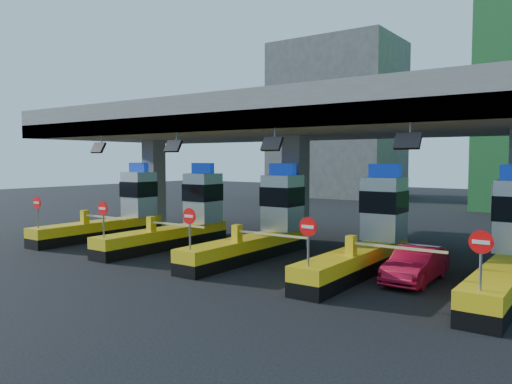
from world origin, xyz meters
The scene contains 9 objects.
ground centered at (0.00, 0.00, 0.00)m, with size 120.00×120.00×0.00m, color black.
toll_canopy centered at (0.00, 2.87, 6.13)m, with size 28.00×12.09×7.00m.
toll_lane_far_left centered at (-10.00, 0.28, 1.40)m, with size 4.43×8.00×4.16m.
toll_lane_left centered at (-5.00, 0.28, 1.40)m, with size 4.43×8.00×4.16m.
toll_lane_center centered at (0.00, 0.28, 1.40)m, with size 4.43×8.00×4.16m.
toll_lane_right centered at (5.00, 0.28, 1.40)m, with size 4.43×8.00×4.16m.
toll_lane_far_right centered at (10.00, 0.28, 1.40)m, with size 4.43×8.00×4.16m.
bg_building_concrete centered at (-14.00, 36.00, 9.00)m, with size 14.00×10.00×18.00m, color #4C4C49.
red_car centered at (7.11, -0.63, 0.63)m, with size 1.32×3.80×1.25m, color #A50C26.
Camera 1 is at (12.57, -18.10, 4.33)m, focal length 35.00 mm.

